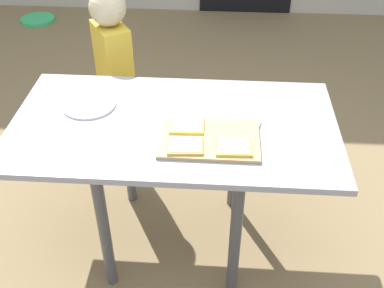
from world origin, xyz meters
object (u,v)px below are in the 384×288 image
Objects in this scene: dining_table at (174,139)px; cutting_board at (209,139)px; pizza_slice_far_left at (187,126)px; garden_hose_coil at (38,19)px; plate_white_right at (232,120)px; pizza_slice_near_right at (234,147)px; plate_white_left at (89,104)px; pizza_slice_near_left at (185,146)px; child_left at (114,69)px.

dining_table is 3.47× the size of cutting_board.
pizza_slice_far_left reaches higher than garden_hose_coil.
plate_white_right reaches higher than dining_table.
pizza_slice_near_right is (0.09, -0.06, 0.01)m from cutting_board.
garden_hose_coil is at bearing 115.77° from plate_white_left.
dining_table is 5.78× the size of plate_white_right.
pizza_slice_near_right reaches higher than plate_white_left.
pizza_slice_near_left is (-0.09, -0.07, 0.01)m from cutting_board.
dining_table is 0.32m from pizza_slice_near_right.
dining_table is 0.22m from pizza_slice_near_left.
cutting_board is 0.11m from pizza_slice_far_left.
child_left reaches higher than plate_white_right.
child_left is at bearing 123.35° from pizza_slice_far_left.
cutting_board is 0.11m from pizza_slice_near_left.
plate_white_left is (-0.44, 0.28, -0.02)m from pizza_slice_near_left.
pizza_slice_near_right is at bearing -56.66° from garden_hose_coil.
pizza_slice_far_left is 0.99× the size of pizza_slice_near_right.
dining_table is 3.14m from garden_hose_coil.
plate_white_left reaches higher than dining_table.
pizza_slice_near_right is 3.44m from garden_hose_coil.
garden_hose_coil is at bearing 120.61° from pizza_slice_near_left.
cutting_board is at bearing -22.06° from plate_white_left.
pizza_slice_near_left and pizza_slice_near_right have the same top height.
cutting_board is at bearing -57.42° from garden_hose_coil.
pizza_slice_near_left is at bearing -178.68° from pizza_slice_near_right.
pizza_slice_far_left is 0.20m from plate_white_right.
plate_white_right is 0.22× the size of child_left.
child_left reaches higher than pizza_slice_far_left.
child_left reaches higher than pizza_slice_near_right.
dining_table is 0.13m from pizza_slice_far_left.
cutting_board reaches higher than plate_white_left.
cutting_board is 0.11m from pizza_slice_near_right.
pizza_slice_near_left reaches higher than garden_hose_coil.
pizza_slice_far_left is (-0.09, 0.06, 0.01)m from cutting_board.
plate_white_right is (0.62, -0.08, 0.00)m from plate_white_left.
cutting_board is 1.67× the size of plate_white_left.
pizza_slice_near_right is at bearing -35.12° from dining_table.
garden_hose_coil is (-1.84, 2.60, -0.71)m from plate_white_right.
pizza_slice_far_left is (0.06, -0.05, 0.11)m from dining_table.
dining_table is at bearing 109.38° from pizza_slice_near_left.
plate_white_left is (-0.38, 0.11, 0.09)m from dining_table.
dining_table is at bearing -173.23° from plate_white_right.
garden_hose_coil is at bearing 121.77° from pizza_slice_far_left.
pizza_slice_near_left is at bearing -59.39° from garden_hose_coil.
plate_white_right is at bearing 48.85° from pizza_slice_near_left.
pizza_slice_near_right is (0.18, 0.00, 0.00)m from pizza_slice_near_left.
child_left reaches higher than plate_white_left.
pizza_slice_far_left is 0.23m from pizza_slice_near_right.
cutting_board is at bearing -53.94° from child_left.
pizza_slice_near_left is 0.61× the size of plate_white_left.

